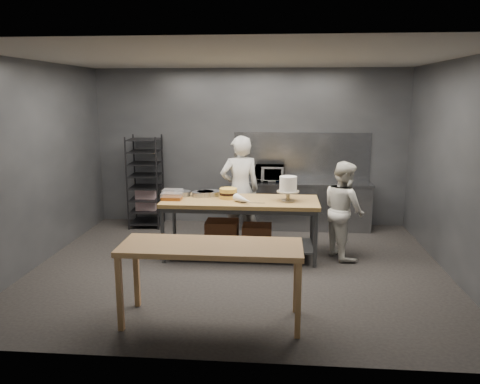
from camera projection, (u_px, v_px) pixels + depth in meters
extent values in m
plane|color=black|center=(239.00, 267.00, 6.93)|extent=(6.00, 6.00, 0.00)
cube|color=#4C4F54|center=(250.00, 148.00, 9.06)|extent=(6.00, 0.04, 3.00)
cube|color=olive|center=(240.00, 201.00, 7.22)|extent=(2.40, 0.90, 0.06)
cube|color=#47494C|center=(240.00, 244.00, 7.36)|extent=(2.25, 0.75, 0.03)
cylinder|color=#47494C|center=(163.00, 236.00, 7.03)|extent=(0.06, 0.06, 0.86)
cylinder|color=#47494C|center=(174.00, 222.00, 7.79)|extent=(0.06, 0.06, 0.86)
cylinder|color=#47494C|center=(316.00, 239.00, 6.84)|extent=(0.06, 0.06, 0.86)
cylinder|color=#47494C|center=(312.00, 225.00, 7.60)|extent=(0.06, 0.06, 0.86)
cube|color=brown|center=(222.00, 231.00, 7.39)|extent=(0.50, 0.40, 0.35)
cube|color=brown|center=(257.00, 234.00, 7.33)|extent=(0.45, 0.38, 0.30)
cube|color=olive|center=(211.00, 247.00, 5.13)|extent=(2.00, 0.70, 0.06)
cube|color=olive|center=(120.00, 294.00, 5.00)|extent=(0.06, 0.06, 0.84)
cube|color=olive|center=(137.00, 273.00, 5.59)|extent=(0.06, 0.06, 0.84)
cube|color=olive|center=(298.00, 300.00, 4.85)|extent=(0.06, 0.06, 0.84)
cube|color=olive|center=(296.00, 278.00, 5.43)|extent=(0.06, 0.06, 0.84)
cube|color=slate|center=(302.00, 183.00, 8.80)|extent=(2.60, 0.60, 0.04)
cube|color=slate|center=(301.00, 206.00, 8.89)|extent=(2.56, 0.56, 0.86)
cube|color=slate|center=(302.00, 156.00, 8.99)|extent=(2.60, 0.02, 0.90)
cube|color=black|center=(146.00, 181.00, 8.97)|extent=(0.64, 0.69, 1.75)
cube|color=silver|center=(146.00, 198.00, 9.04)|extent=(0.39, 0.26, 0.45)
imported|color=silver|center=(240.00, 190.00, 7.93)|extent=(0.77, 0.61, 1.84)
imported|color=silver|center=(344.00, 210.00, 7.25)|extent=(0.81, 0.90, 1.52)
imported|color=black|center=(270.00, 173.00, 8.81)|extent=(0.54, 0.37, 0.30)
cylinder|color=#ABA189|center=(288.00, 200.00, 7.12)|extent=(0.20, 0.20, 0.02)
cylinder|color=#ABA189|center=(288.00, 196.00, 7.10)|extent=(0.06, 0.06, 0.12)
cylinder|color=#ABA189|center=(288.00, 191.00, 7.09)|extent=(0.34, 0.34, 0.02)
cylinder|color=white|center=(288.00, 184.00, 7.06)|extent=(0.26, 0.26, 0.22)
cylinder|color=#EAC64A|center=(228.00, 196.00, 7.29)|extent=(0.27, 0.27, 0.06)
cylinder|color=black|center=(228.00, 193.00, 7.28)|extent=(0.27, 0.27, 0.04)
cylinder|color=#EAC64A|center=(228.00, 190.00, 7.27)|extent=(0.27, 0.27, 0.06)
cylinder|color=gray|center=(200.00, 194.00, 7.43)|extent=(0.25, 0.25, 0.07)
cylinder|color=gray|center=(212.00, 193.00, 7.50)|extent=(0.30, 0.30, 0.07)
cylinder|color=gray|center=(182.00, 193.00, 7.48)|extent=(0.27, 0.27, 0.07)
cylinder|color=gray|center=(206.00, 194.00, 7.46)|extent=(0.27, 0.27, 0.07)
cone|color=white|center=(243.00, 199.00, 6.95)|extent=(0.33, 0.37, 0.12)
cube|color=slate|center=(256.00, 203.00, 6.99)|extent=(0.28, 0.02, 0.00)
cube|color=black|center=(244.00, 202.00, 7.00)|extent=(0.09, 0.02, 0.02)
cube|color=#9A5A1E|center=(172.00, 198.00, 7.20)|extent=(0.30, 0.20, 0.05)
cube|color=silver|center=(172.00, 195.00, 7.19)|extent=(0.31, 0.21, 0.06)
cube|color=#9A5A1E|center=(173.00, 195.00, 7.45)|extent=(0.30, 0.20, 0.05)
cube|color=silver|center=(173.00, 191.00, 7.44)|extent=(0.31, 0.21, 0.06)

